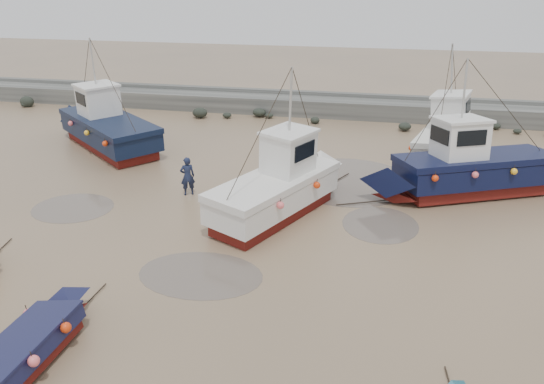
{
  "coord_description": "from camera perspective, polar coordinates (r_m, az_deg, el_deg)",
  "views": [
    {
      "loc": [
        3.68,
        -15.81,
        9.69
      ],
      "look_at": [
        -0.51,
        3.63,
        1.4
      ],
      "focal_mm": 35.0,
      "sensor_mm": 36.0,
      "label": 1
    }
  ],
  "objects": [
    {
      "name": "dinghy_1",
      "position": [
        16.14,
        -24.11,
        -14.14
      ],
      "size": [
        2.1,
        5.84,
        1.43
      ],
      "rotation": [
        0.0,
        0.0,
        -0.02
      ],
      "color": "maroon",
      "rests_on": "ground"
    },
    {
      "name": "puddle_b",
      "position": [
        22.45,
        11.57,
        -3.42
      ],
      "size": [
        3.14,
        3.14,
        0.01
      ],
      "primitive_type": "cylinder",
      "color": "#5E544A",
      "rests_on": "ground"
    },
    {
      "name": "cabin_boat_0",
      "position": [
        33.13,
        -17.54,
        6.9
      ],
      "size": [
        9.77,
        8.32,
        6.22
      ],
      "rotation": [
        0.0,
        0.0,
        0.89
      ],
      "color": "maroon",
      "rests_on": "ground"
    },
    {
      "name": "cabin_boat_3",
      "position": [
        30.9,
        18.8,
        5.81
      ],
      "size": [
        4.42,
        9.09,
        6.22
      ],
      "rotation": [
        0.0,
        0.0,
        -0.27
      ],
      "color": "maroon",
      "rests_on": "ground"
    },
    {
      "name": "seawall",
      "position": [
        39.04,
        6.58,
        9.05
      ],
      "size": [
        60.0,
        4.92,
        1.5
      ],
      "color": "slate",
      "rests_on": "ground"
    },
    {
      "name": "person",
      "position": [
        25.21,
        -8.95,
        -0.27
      ],
      "size": [
        0.8,
        0.72,
        1.85
      ],
      "primitive_type": "imported",
      "rotation": [
        0.0,
        0.0,
        3.66
      ],
      "color": "#18203A",
      "rests_on": "ground"
    },
    {
      "name": "puddle_d",
      "position": [
        26.87,
        8.19,
        1.26
      ],
      "size": [
        6.5,
        6.5,
        0.01
      ],
      "primitive_type": "cylinder",
      "color": "#5E544A",
      "rests_on": "ground"
    },
    {
      "name": "cabin_boat_1",
      "position": [
        22.55,
        1.14,
        0.92
      ],
      "size": [
        5.37,
        9.37,
        6.22
      ],
      "rotation": [
        0.0,
        0.0,
        -0.43
      ],
      "color": "maroon",
      "rests_on": "ground"
    },
    {
      "name": "ground",
      "position": [
        18.9,
        -0.81,
        -8.21
      ],
      "size": [
        120.0,
        120.0,
        0.0
      ],
      "primitive_type": "plane",
      "color": "#8F7455",
      "rests_on": "ground"
    },
    {
      "name": "puddle_c",
      "position": [
        25.12,
        -20.62,
        -1.6
      ],
      "size": [
        3.6,
        3.6,
        0.01
      ],
      "primitive_type": "cylinder",
      "color": "#5E544A",
      "rests_on": "ground"
    },
    {
      "name": "cabin_boat_2",
      "position": [
        25.99,
        20.04,
        2.44
      ],
      "size": [
        10.1,
        5.98,
        6.22
      ],
      "rotation": [
        0.0,
        0.0,
        2.0
      ],
      "color": "maroon",
      "rests_on": "ground"
    },
    {
      "name": "puddle_a",
      "position": [
        18.71,
        -7.69,
        -8.78
      ],
      "size": [
        4.39,
        4.39,
        0.01
      ],
      "primitive_type": "cylinder",
      "color": "#5E544A",
      "rests_on": "ground"
    }
  ]
}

